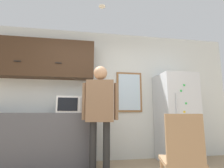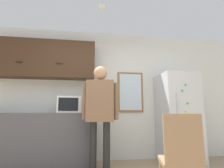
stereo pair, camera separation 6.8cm
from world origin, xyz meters
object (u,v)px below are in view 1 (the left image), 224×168
object	(u,v)px
microwave	(71,105)
refrigerator	(176,117)
person	(100,106)
chair	(183,155)

from	to	relation	value
microwave	refrigerator	distance (m)	2.08
person	refrigerator	xyz separation A→B (m)	(1.58, 0.48, -0.19)
person	refrigerator	world-z (taller)	refrigerator
person	chair	world-z (taller)	person
microwave	chair	bearing A→B (deg)	-49.61
microwave	refrigerator	world-z (taller)	refrigerator
microwave	person	xyz separation A→B (m)	(0.49, -0.47, -0.04)
chair	person	bearing A→B (deg)	-38.34
person	chair	size ratio (longest dim) A/B	1.83
refrigerator	chair	size ratio (longest dim) A/B	1.84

